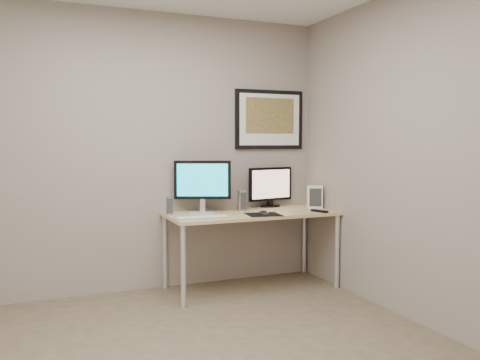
{
  "coord_description": "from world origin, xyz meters",
  "views": [
    {
      "loc": [
        -0.93,
        -3.01,
        1.39
      ],
      "look_at": [
        0.78,
        1.1,
        1.06
      ],
      "focal_mm": 38.0,
      "sensor_mm": 36.0,
      "label": 1
    }
  ],
  "objects_px": {
    "monitor_tv": "(270,186)",
    "keyboard": "(202,217)",
    "framed_art": "(269,120)",
    "speaker_left": "(169,206)",
    "monitor_large": "(203,184)",
    "speaker_right": "(241,200)",
    "desk": "(251,219)",
    "fan_unit": "(315,197)"
  },
  "relations": [
    {
      "from": "monitor_tv",
      "to": "keyboard",
      "type": "distance_m",
      "value": 1.03
    },
    {
      "from": "framed_art",
      "to": "keyboard",
      "type": "relative_size",
      "value": 1.59
    },
    {
      "from": "desk",
      "to": "speaker_right",
      "type": "distance_m",
      "value": 0.21
    },
    {
      "from": "framed_art",
      "to": "speaker_left",
      "type": "distance_m",
      "value": 1.38
    },
    {
      "from": "monitor_tv",
      "to": "speaker_left",
      "type": "distance_m",
      "value": 1.11
    },
    {
      "from": "desk",
      "to": "keyboard",
      "type": "height_order",
      "value": "keyboard"
    },
    {
      "from": "speaker_right",
      "to": "keyboard",
      "type": "xyz_separation_m",
      "value": [
        -0.51,
        -0.33,
        -0.09
      ]
    },
    {
      "from": "framed_art",
      "to": "monitor_large",
      "type": "relative_size",
      "value": 1.48
    },
    {
      "from": "monitor_large",
      "to": "speaker_right",
      "type": "xyz_separation_m",
      "value": [
        0.38,
        -0.05,
        -0.17
      ]
    },
    {
      "from": "fan_unit",
      "to": "monitor_large",
      "type": "bearing_deg",
      "value": -163.18
    },
    {
      "from": "keyboard",
      "to": "fan_unit",
      "type": "relative_size",
      "value": 2.09
    },
    {
      "from": "monitor_tv",
      "to": "keyboard",
      "type": "xyz_separation_m",
      "value": [
        -0.89,
        -0.47,
        -0.21
      ]
    },
    {
      "from": "desk",
      "to": "speaker_left",
      "type": "distance_m",
      "value": 0.78
    },
    {
      "from": "desk",
      "to": "keyboard",
      "type": "relative_size",
      "value": 3.39
    },
    {
      "from": "desk",
      "to": "framed_art",
      "type": "distance_m",
      "value": 1.07
    },
    {
      "from": "keyboard",
      "to": "speaker_left",
      "type": "bearing_deg",
      "value": 124.59
    },
    {
      "from": "speaker_left",
      "to": "keyboard",
      "type": "bearing_deg",
      "value": -52.48
    },
    {
      "from": "desk",
      "to": "fan_unit",
      "type": "height_order",
      "value": "fan_unit"
    },
    {
      "from": "desk",
      "to": "speaker_right",
      "type": "height_order",
      "value": "speaker_right"
    },
    {
      "from": "monitor_large",
      "to": "speaker_right",
      "type": "relative_size",
      "value": 2.58
    },
    {
      "from": "speaker_right",
      "to": "desk",
      "type": "bearing_deg",
      "value": -73.67
    },
    {
      "from": "monitor_tv",
      "to": "framed_art",
      "type": "bearing_deg",
      "value": 65.68
    },
    {
      "from": "monitor_large",
      "to": "speaker_left",
      "type": "xyz_separation_m",
      "value": [
        -0.33,
        -0.04,
        -0.19
      ]
    },
    {
      "from": "desk",
      "to": "framed_art",
      "type": "height_order",
      "value": "framed_art"
    },
    {
      "from": "desk",
      "to": "speaker_left",
      "type": "bearing_deg",
      "value": 169.66
    },
    {
      "from": "desk",
      "to": "monitor_tv",
      "type": "xyz_separation_m",
      "value": [
        0.34,
        0.27,
        0.28
      ]
    },
    {
      "from": "monitor_large",
      "to": "fan_unit",
      "type": "xyz_separation_m",
      "value": [
        1.14,
        -0.14,
        -0.16
      ]
    },
    {
      "from": "speaker_right",
      "to": "framed_art",
      "type": "bearing_deg",
      "value": 24.14
    },
    {
      "from": "desk",
      "to": "keyboard",
      "type": "xyz_separation_m",
      "value": [
        -0.55,
        -0.2,
        0.07
      ]
    },
    {
      "from": "desk",
      "to": "speaker_right",
      "type": "bearing_deg",
      "value": 109.36
    },
    {
      "from": "speaker_right",
      "to": "monitor_large",
      "type": "bearing_deg",
      "value": 169.57
    },
    {
      "from": "desk",
      "to": "fan_unit",
      "type": "relative_size",
      "value": 7.06
    },
    {
      "from": "keyboard",
      "to": "speaker_right",
      "type": "bearing_deg",
      "value": 36.65
    },
    {
      "from": "framed_art",
      "to": "keyboard",
      "type": "height_order",
      "value": "framed_art"
    },
    {
      "from": "framed_art",
      "to": "speaker_left",
      "type": "relative_size",
      "value": 4.56
    },
    {
      "from": "monitor_large",
      "to": "speaker_left",
      "type": "relative_size",
      "value": 3.09
    },
    {
      "from": "framed_art",
      "to": "monitor_large",
      "type": "bearing_deg",
      "value": -168.74
    },
    {
      "from": "fan_unit",
      "to": "speaker_right",
      "type": "bearing_deg",
      "value": -163.11
    },
    {
      "from": "monitor_large",
      "to": "desk",
      "type": "bearing_deg",
      "value": -0.35
    },
    {
      "from": "framed_art",
      "to": "fan_unit",
      "type": "bearing_deg",
      "value": -39.21
    },
    {
      "from": "framed_art",
      "to": "keyboard",
      "type": "distance_m",
      "value": 1.37
    },
    {
      "from": "keyboard",
      "to": "monitor_large",
      "type": "bearing_deg",
      "value": 74.56
    }
  ]
}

